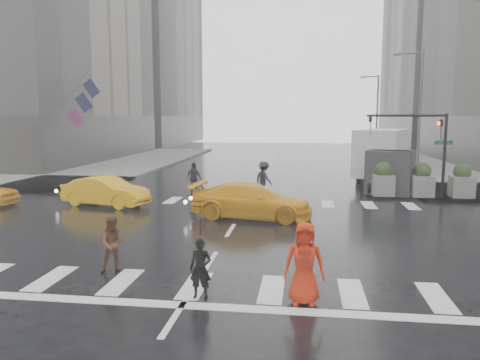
# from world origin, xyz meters

# --- Properties ---
(ground) EXTENTS (120.00, 120.00, 0.00)m
(ground) POSITION_xyz_m (0.00, 0.00, 0.00)
(ground) COLOR black
(ground) RESTS_ON ground
(sidewalk_nw) EXTENTS (35.00, 35.00, 0.15)m
(sidewalk_nw) POSITION_xyz_m (-19.50, 17.50, 0.07)
(sidewalk_nw) COLOR slate
(sidewalk_nw) RESTS_ON ground
(building_nw_far) EXTENTS (26.05, 26.05, 44.00)m
(building_nw_far) POSITION_xyz_m (-29.00, 56.00, 20.19)
(building_nw_far) COLOR #5F5D58
(building_nw_far) RESTS_ON ground
(road_markings) EXTENTS (18.00, 48.00, 0.01)m
(road_markings) POSITION_xyz_m (0.00, 0.00, 0.01)
(road_markings) COLOR silver
(road_markings) RESTS_ON ground
(traffic_signal_pole) EXTENTS (4.45, 0.42, 4.50)m
(traffic_signal_pole) POSITION_xyz_m (9.01, 8.01, 3.22)
(traffic_signal_pole) COLOR black
(traffic_signal_pole) RESTS_ON ground
(street_lamp_near) EXTENTS (2.15, 0.22, 9.00)m
(street_lamp_near) POSITION_xyz_m (10.87, 18.00, 4.95)
(street_lamp_near) COLOR #59595B
(street_lamp_near) RESTS_ON ground
(street_lamp_far) EXTENTS (2.15, 0.22, 9.00)m
(street_lamp_far) POSITION_xyz_m (10.87, 38.00, 4.95)
(street_lamp_far) COLOR #59595B
(street_lamp_far) RESTS_ON ground
(planter_west) EXTENTS (1.10, 1.10, 1.80)m
(planter_west) POSITION_xyz_m (7.00, 8.20, 0.98)
(planter_west) COLOR slate
(planter_west) RESTS_ON ground
(planter_mid) EXTENTS (1.10, 1.10, 1.80)m
(planter_mid) POSITION_xyz_m (9.00, 8.20, 0.98)
(planter_mid) COLOR slate
(planter_mid) RESTS_ON ground
(planter_east) EXTENTS (1.10, 1.10, 1.80)m
(planter_east) POSITION_xyz_m (11.00, 8.20, 0.98)
(planter_east) COLOR slate
(planter_east) RESTS_ON ground
(flag_cluster) EXTENTS (2.87, 3.06, 4.69)m
(flag_cluster) POSITION_xyz_m (-15.08, 18.50, 5.64)
(flag_cluster) COLOR #59595B
(flag_cluster) RESTS_ON ground
(pedestrian_black) EXTENTS (1.00, 1.02, 2.43)m
(pedestrian_black) POSITION_xyz_m (0.34, -6.80, 1.68)
(pedestrian_black) COLOR black
(pedestrian_black) RESTS_ON ground
(pedestrian_brown) EXTENTS (0.97, 0.90, 1.61)m
(pedestrian_brown) POSITION_xyz_m (-2.52, -5.21, 0.81)
(pedestrian_brown) COLOR #4E2E1C
(pedestrian_brown) RESTS_ON ground
(pedestrian_orange) EXTENTS (0.97, 0.64, 1.95)m
(pedestrian_orange) POSITION_xyz_m (2.80, -6.80, 0.98)
(pedestrian_orange) COLOR red
(pedestrian_orange) RESTS_ON ground
(pedestrian_far_a) EXTENTS (1.23, 1.05, 1.80)m
(pedestrian_far_a) POSITION_xyz_m (-3.35, 8.13, 0.90)
(pedestrian_far_a) COLOR black
(pedestrian_far_a) RESTS_ON ground
(pedestrian_far_b) EXTENTS (1.33, 1.32, 1.87)m
(pedestrian_far_b) POSITION_xyz_m (0.57, 8.36, 0.94)
(pedestrian_far_b) COLOR black
(pedestrian_far_b) RESTS_ON ground
(taxi_mid) EXTENTS (4.60, 2.50, 1.44)m
(taxi_mid) POSITION_xyz_m (-6.83, 4.10, 0.72)
(taxi_mid) COLOR #FFAD0D
(taxi_mid) RESTS_ON ground
(taxi_rear) EXTENTS (4.83, 2.66, 1.51)m
(taxi_rear) POSITION_xyz_m (0.56, 2.30, 0.76)
(taxi_rear) COLOR #FFAD0D
(taxi_rear) RESTS_ON ground
(box_truck) EXTENTS (2.51, 6.69, 3.55)m
(box_truck) POSITION_xyz_m (7.50, 11.51, 1.90)
(box_truck) COLOR silver
(box_truck) RESTS_ON ground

